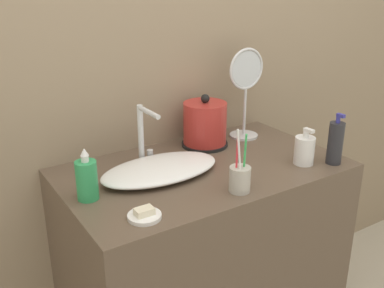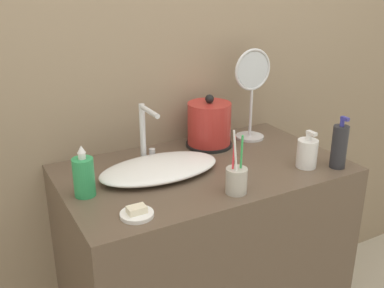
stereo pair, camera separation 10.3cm
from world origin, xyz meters
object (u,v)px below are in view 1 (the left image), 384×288
(mouthwash_bottle, at_px, (87,179))
(vanity_mirror, at_px, (246,87))
(electric_kettle, at_px, (205,126))
(shampoo_bottle, at_px, (335,143))
(toothbrush_cup, at_px, (240,178))
(faucet, at_px, (144,131))
(lotion_bottle, at_px, (304,150))

(mouthwash_bottle, xyz_separation_m, vanity_mirror, (0.77, 0.18, 0.15))
(electric_kettle, bearing_deg, shampoo_bottle, -53.98)
(electric_kettle, height_order, toothbrush_cup, same)
(shampoo_bottle, distance_m, mouthwash_bottle, 0.90)
(electric_kettle, bearing_deg, faucet, -173.67)
(vanity_mirror, bearing_deg, lotion_bottle, -89.85)
(shampoo_bottle, height_order, vanity_mirror, vanity_mirror)
(shampoo_bottle, bearing_deg, faucet, 147.25)
(toothbrush_cup, height_order, mouthwash_bottle, toothbrush_cup)
(lotion_bottle, xyz_separation_m, shampoo_bottle, (0.10, -0.06, 0.03))
(electric_kettle, distance_m, mouthwash_bottle, 0.60)
(shampoo_bottle, bearing_deg, vanity_mirror, 103.54)
(toothbrush_cup, relative_size, mouthwash_bottle, 1.27)
(lotion_bottle, relative_size, shampoo_bottle, 0.72)
(faucet, relative_size, electric_kettle, 1.02)
(toothbrush_cup, distance_m, lotion_bottle, 0.34)
(vanity_mirror, bearing_deg, toothbrush_cup, -130.35)
(shampoo_bottle, bearing_deg, electric_kettle, 126.02)
(electric_kettle, distance_m, shampoo_bottle, 0.51)
(electric_kettle, distance_m, lotion_bottle, 0.41)
(toothbrush_cup, bearing_deg, faucet, 112.25)
(toothbrush_cup, xyz_separation_m, lotion_bottle, (0.34, 0.05, 0.01))
(faucet, bearing_deg, mouthwash_bottle, -150.87)
(electric_kettle, xyz_separation_m, shampoo_bottle, (0.30, -0.41, -0.00))
(lotion_bottle, bearing_deg, vanity_mirror, 90.15)
(lotion_bottle, bearing_deg, mouthwash_bottle, 167.82)
(lotion_bottle, height_order, shampoo_bottle, shampoo_bottle)
(electric_kettle, distance_m, toothbrush_cup, 0.43)
(shampoo_bottle, relative_size, vanity_mirror, 0.51)
(electric_kettle, relative_size, toothbrush_cup, 1.00)
(toothbrush_cup, bearing_deg, electric_kettle, 71.08)
(toothbrush_cup, bearing_deg, shampoo_bottle, -1.03)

